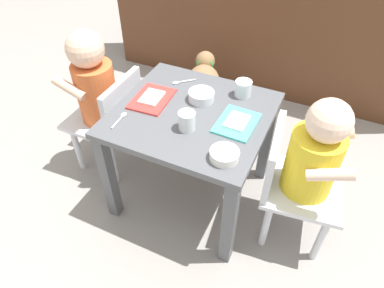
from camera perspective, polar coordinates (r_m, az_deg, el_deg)
ground_plane at (r=1.61m, az=0.00°, el=-7.87°), size 7.00×7.00×0.00m
kitchen_cabinet_back at (r=2.17m, az=12.58°, el=20.35°), size 1.88×0.30×0.90m
dining_table at (r=1.34m, az=0.00°, el=2.44°), size 0.57×0.53×0.46m
seated_child_left at (r=1.52m, az=-15.27°, el=8.62°), size 0.28×0.28×0.68m
seated_child_right at (r=1.24m, az=18.79°, el=-2.53°), size 0.31×0.31×0.65m
dog at (r=1.93m, az=1.83°, el=10.09°), size 0.28×0.41×0.30m
food_tray_left at (r=1.35m, az=-6.62°, el=7.46°), size 0.14×0.19×0.02m
food_tray_right at (r=1.24m, az=7.39°, el=3.53°), size 0.14×0.18×0.02m
water_cup_left at (r=1.19m, az=-0.86°, el=3.68°), size 0.06×0.06×0.07m
water_cup_right at (r=1.37m, az=8.40°, el=8.92°), size 0.07×0.07×0.06m
cereal_bowl_left_side at (r=1.09m, az=5.36°, el=-1.75°), size 0.09×0.09×0.03m
veggie_bowl_near at (r=1.33m, az=1.71°, el=7.92°), size 0.10×0.10×0.04m
spoon_by_left_tray at (r=1.45m, az=-1.75°, el=10.19°), size 0.08×0.08×0.01m
spoon_by_right_tray at (r=1.28m, az=-11.72°, el=4.14°), size 0.02×0.10×0.01m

